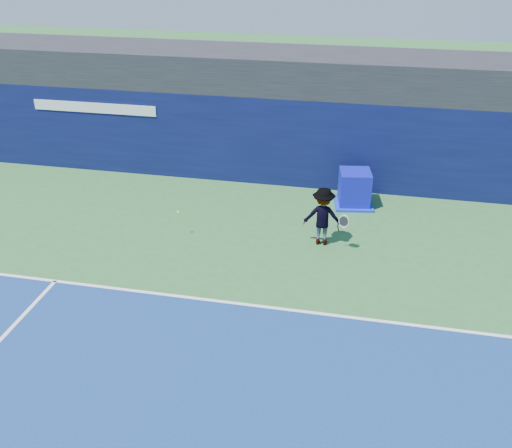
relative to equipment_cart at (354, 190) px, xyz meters
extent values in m
plane|color=#2E6630|center=(-2.09, -9.01, -0.52)|extent=(80.00, 80.00, 0.00)
cube|color=white|center=(-2.09, -6.01, -0.51)|extent=(24.00, 0.10, 0.01)
cube|color=black|center=(-2.09, 2.49, 3.08)|extent=(36.00, 3.00, 1.20)
cube|color=#0A103C|center=(-2.09, 1.49, 0.98)|extent=(36.00, 1.00, 3.00)
cube|color=white|center=(-9.09, 0.98, 1.83)|extent=(4.50, 0.04, 0.35)
cube|color=#0C0DAB|center=(0.00, 0.00, 0.05)|extent=(1.09, 1.09, 1.14)
cube|color=#0D25C3|center=(0.00, 0.00, -0.48)|extent=(1.36, 1.36, 0.08)
imported|color=white|center=(-0.74, -2.70, 0.32)|extent=(1.10, 0.65, 1.68)
cylinder|color=black|center=(-0.29, -2.95, 0.13)|extent=(0.08, 0.15, 0.26)
torus|color=silver|center=(-0.15, -3.00, 0.38)|extent=(0.31, 0.17, 0.30)
cylinder|color=black|center=(-0.15, -3.00, 0.38)|extent=(0.26, 0.13, 0.25)
sphere|color=#E6FB1B|center=(-4.78, -3.11, 0.24)|extent=(0.07, 0.07, 0.07)
camera|label=1|loc=(0.29, -16.74, 7.44)|focal=40.00mm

